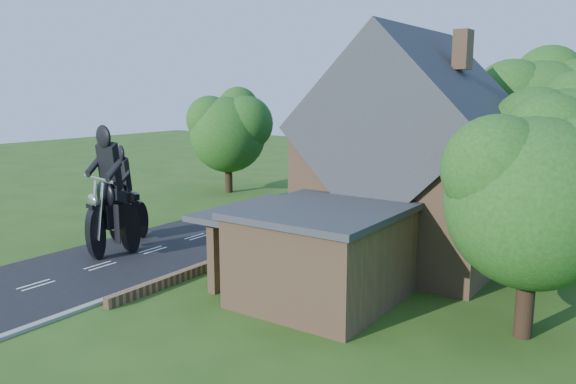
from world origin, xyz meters
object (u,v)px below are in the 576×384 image
Objects in this scene: motorcycle_follow at (128,225)px; house at (412,163)px; motorcycle_lead at (113,237)px; garden_wall at (286,237)px; annex at (320,252)px.

house is at bearing -130.62° from motorcycle_follow.
house reaches higher than motorcycle_lead.
garden_wall is 2.15× the size of house.
motorcycle_lead is (-5.07, -6.63, 0.70)m from garden_wall.
motorcycle_follow is at bearing -40.66° from motorcycle_lead.
motorcycle_lead reaches higher than garden_wall.
garden_wall is 8.19m from annex.
house reaches higher than garden_wall.
house is (6.19, 1.00, 4.14)m from garden_wall.
motorcycle_lead is at bearing -127.43° from garden_wall.
house is 7.30m from annex.
house is 6.55× the size of motorcycle_follow.
house is 1.45× the size of annex.
motorcycle_lead is (-10.64, -0.83, -0.86)m from annex.
garden_wall is at bearing -170.83° from house.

